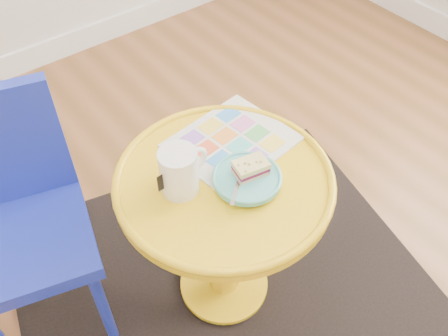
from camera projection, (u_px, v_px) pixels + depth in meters
rug at (224, 285)px, 1.68m from camera, size 1.52×1.37×0.01m
side_table at (224, 215)px, 1.39m from camera, size 0.57×0.57×0.54m
chair at (17, 213)px, 1.32m from camera, size 0.43×0.43×0.79m
newspaper at (232, 142)px, 1.37m from camera, size 0.34×0.30×0.01m
mug at (180, 170)px, 1.21m from camera, size 0.14×0.10×0.13m
plate at (247, 179)px, 1.26m from camera, size 0.18×0.18×0.02m
cake_slice at (251, 168)px, 1.25m from camera, size 0.09×0.07×0.04m
fork at (239, 182)px, 1.24m from camera, size 0.12×0.10×0.00m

